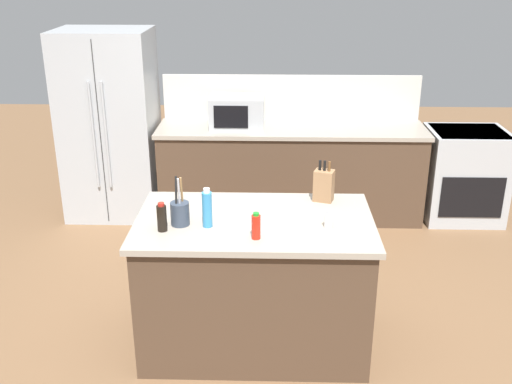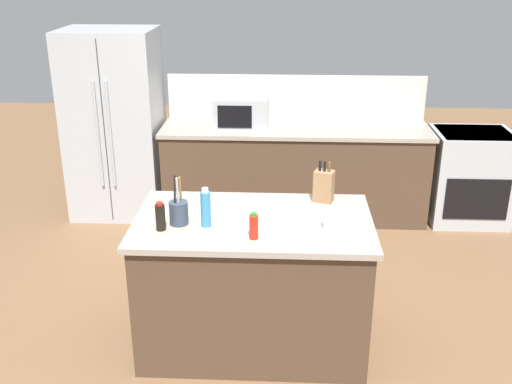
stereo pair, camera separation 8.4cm
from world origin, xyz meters
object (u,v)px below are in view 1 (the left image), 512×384
at_px(knife_block, 324,185).
at_px(utensil_crock, 180,213).
at_px(soy_sauce_bottle, 162,218).
at_px(refrigerator, 110,125).
at_px(range_oven, 464,174).
at_px(dish_soap_bottle, 207,209).
at_px(hot_sauce_bottle, 256,226).
at_px(salt_shaker, 329,220).
at_px(microwave, 237,112).

height_order(knife_block, utensil_crock, utensil_crock).
bearing_deg(soy_sauce_bottle, refrigerator, 111.39).
height_order(range_oven, knife_block, knife_block).
relative_size(range_oven, knife_block, 3.17).
relative_size(dish_soap_bottle, hot_sauce_bottle, 1.52).
bearing_deg(knife_block, soy_sauce_bottle, -135.30).
distance_m(soy_sauce_bottle, hot_sauce_bottle, 0.59).
height_order(soy_sauce_bottle, dish_soap_bottle, dish_soap_bottle).
relative_size(refrigerator, utensil_crock, 5.86).
distance_m(knife_block, utensil_crock, 1.03).
xyz_separation_m(range_oven, knife_block, (-1.58, -1.87, 0.59)).
relative_size(range_oven, salt_shaker, 8.30).
relative_size(microwave, salt_shaker, 4.76).
distance_m(range_oven, knife_block, 2.51).
bearing_deg(salt_shaker, hot_sauce_bottle, -159.73).
height_order(refrigerator, soy_sauce_bottle, refrigerator).
bearing_deg(refrigerator, knife_block, -43.96).
bearing_deg(salt_shaker, dish_soap_bottle, -179.85).
bearing_deg(knife_block, range_oven, 67.86).
xyz_separation_m(utensil_crock, salt_shaker, (0.93, -0.02, -0.03)).
relative_size(range_oven, hot_sauce_bottle, 5.44).
bearing_deg(hot_sauce_bottle, microwave, 95.90).
distance_m(dish_soap_bottle, hot_sauce_bottle, 0.35).
xyz_separation_m(refrigerator, microwave, (1.28, -0.05, 0.16)).
xyz_separation_m(microwave, salt_shaker, (0.71, -2.31, -0.10)).
bearing_deg(utensil_crock, hot_sauce_bottle, -21.10).
distance_m(microwave, dish_soap_bottle, 2.32).
height_order(refrigerator, dish_soap_bottle, refrigerator).
height_order(range_oven, hot_sauce_bottle, hot_sauce_bottle).
bearing_deg(refrigerator, soy_sauce_bottle, -68.61).
height_order(range_oven, salt_shaker, salt_shaker).
xyz_separation_m(refrigerator, hot_sauce_bottle, (1.54, -2.53, 0.08)).
bearing_deg(refrigerator, microwave, -2.30).
bearing_deg(microwave, salt_shaker, -73.04).
xyz_separation_m(utensil_crock, dish_soap_bottle, (0.18, -0.02, 0.04)).
relative_size(refrigerator, range_oven, 2.04).
xyz_separation_m(utensil_crock, hot_sauce_bottle, (0.49, -0.19, -0.00)).
relative_size(soy_sauce_bottle, dish_soap_bottle, 0.73).
bearing_deg(soy_sauce_bottle, utensil_crock, 43.73).
height_order(refrigerator, salt_shaker, refrigerator).
bearing_deg(knife_block, dish_soap_bottle, -131.41).
height_order(microwave, hot_sauce_bottle, microwave).
distance_m(range_oven, utensil_crock, 3.45).
bearing_deg(salt_shaker, utensil_crock, 178.67).
bearing_deg(utensil_crock, soy_sauce_bottle, -136.27).
xyz_separation_m(knife_block, utensil_crock, (-0.94, -0.42, -0.03)).
distance_m(soy_sauce_bottle, dish_soap_bottle, 0.28).
relative_size(range_oven, microwave, 1.74).
xyz_separation_m(range_oven, dish_soap_bottle, (-2.34, -2.31, 0.59)).
bearing_deg(refrigerator, utensil_crock, -65.81).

